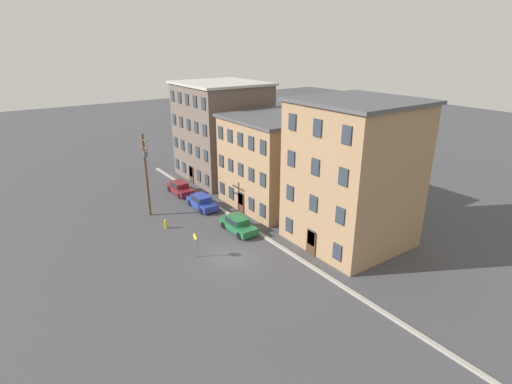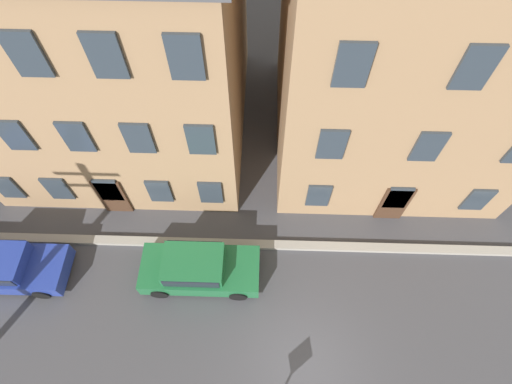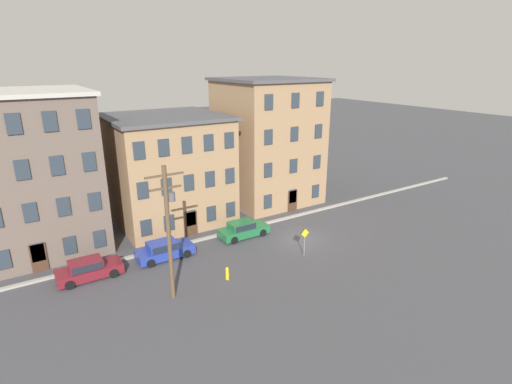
# 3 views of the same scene
# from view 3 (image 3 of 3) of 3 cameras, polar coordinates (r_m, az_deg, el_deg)

# --- Properties ---
(ground_plane) EXTENTS (200.00, 200.00, 0.00)m
(ground_plane) POSITION_cam_3_polar(r_m,az_deg,el_deg) (35.05, 6.46, -6.74)
(ground_plane) COLOR #424247
(kerb_strip) EXTENTS (56.00, 0.36, 0.16)m
(kerb_strip) POSITION_cam_3_polar(r_m,az_deg,el_deg) (38.30, 2.24, -4.27)
(kerb_strip) COLOR #9E998E
(kerb_strip) RESTS_ON ground_plane
(apartment_corner) EXTENTS (11.23, 10.12, 12.67)m
(apartment_corner) POSITION_cam_3_polar(r_m,az_deg,el_deg) (36.29, -30.52, 2.32)
(apartment_corner) COLOR #66564C
(apartment_corner) RESTS_ON ground_plane
(apartment_midblock) EXTENTS (10.47, 10.25, 10.04)m
(apartment_midblock) POSITION_cam_3_polar(r_m,az_deg,el_deg) (38.79, -12.46, 3.33)
(apartment_midblock) COLOR #9E7A56
(apartment_midblock) RESTS_ON ground_plane
(apartment_far) EXTENTS (9.65, 9.66, 13.07)m
(apartment_far) POSITION_cam_3_polar(r_m,az_deg,el_deg) (43.20, 1.67, 7.32)
(apartment_far) COLOR #9E7A56
(apartment_far) RESTS_ON ground_plane
(car_maroon) EXTENTS (4.40, 1.92, 1.43)m
(car_maroon) POSITION_cam_3_polar(r_m,az_deg,el_deg) (31.07, -22.86, -10.07)
(car_maroon) COLOR maroon
(car_maroon) RESTS_ON ground_plane
(car_blue) EXTENTS (4.40, 1.92, 1.43)m
(car_blue) POSITION_cam_3_polar(r_m,az_deg,el_deg) (32.20, -13.00, -8.00)
(car_blue) COLOR #233899
(car_blue) RESTS_ON ground_plane
(car_green) EXTENTS (4.40, 1.92, 1.43)m
(car_green) POSITION_cam_3_polar(r_m,az_deg,el_deg) (35.06, -1.88, -5.27)
(car_green) COLOR #1E6638
(car_green) RESTS_ON ground_plane
(caution_sign) EXTENTS (0.85, 0.08, 2.38)m
(caution_sign) POSITION_cam_3_polar(r_m,az_deg,el_deg) (31.63, 6.98, -6.50)
(caution_sign) COLOR slate
(caution_sign) RESTS_ON ground_plane
(utility_pole) EXTENTS (2.40, 0.44, 8.89)m
(utility_pole) POSITION_cam_3_polar(r_m,az_deg,el_deg) (25.28, -12.34, -4.84)
(utility_pole) COLOR brown
(utility_pole) RESTS_ON ground_plane
(fire_hydrant) EXTENTS (0.24, 0.34, 0.96)m
(fire_hydrant) POSITION_cam_3_polar(r_m,az_deg,el_deg) (28.78, -4.13, -11.49)
(fire_hydrant) COLOR yellow
(fire_hydrant) RESTS_ON ground_plane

